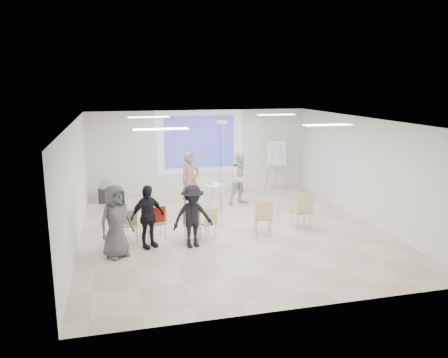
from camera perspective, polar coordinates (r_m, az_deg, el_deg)
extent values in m
cube|color=beige|center=(12.18, 0.91, -6.78)|extent=(8.00, 9.00, 0.10)
cube|color=white|center=(11.53, 0.97, 7.92)|extent=(8.00, 9.00, 0.10)
cube|color=silver|center=(16.13, -3.22, 3.66)|extent=(8.00, 0.10, 3.00)
cube|color=silver|center=(11.43, -19.08, -0.67)|extent=(0.10, 9.00, 3.00)
cube|color=silver|center=(13.37, 17.97, 1.23)|extent=(0.10, 9.00, 3.00)
cube|color=silver|center=(16.01, -3.19, 4.87)|extent=(3.20, 0.01, 2.30)
cube|color=#353CB4|center=(16.00, -3.18, 4.86)|extent=(2.60, 0.01, 1.90)
cylinder|color=white|center=(14.32, -1.33, -3.50)|extent=(0.51, 0.51, 0.05)
cylinder|color=white|center=(14.23, -1.34, -2.20)|extent=(0.14, 0.14, 0.67)
cylinder|color=white|center=(14.14, -1.34, -0.79)|extent=(0.69, 0.69, 0.04)
cube|color=white|center=(14.12, -1.11, -0.69)|extent=(0.24, 0.20, 0.01)
cube|color=teal|center=(14.16, -1.74, -0.62)|extent=(0.17, 0.22, 0.02)
imported|color=#936E5A|center=(13.78, -4.42, 0.21)|extent=(0.91, 0.78, 2.10)
imported|color=silver|center=(14.44, 2.24, 0.49)|extent=(1.10, 0.98, 1.94)
cube|color=silver|center=(13.98, -3.89, 1.80)|extent=(0.09, 0.13, 0.04)
cube|color=white|center=(14.56, 1.29, 1.96)|extent=(0.08, 0.14, 0.04)
cube|color=#CFB678|center=(11.42, -11.94, -5.84)|extent=(0.51, 0.51, 0.04)
cube|color=tan|center=(11.17, -12.27, -4.98)|extent=(0.41, 0.20, 0.38)
cylinder|color=gray|center=(11.39, -12.91, -7.10)|extent=(0.03, 0.03, 0.42)
cylinder|color=gray|center=(11.30, -11.33, -7.19)|extent=(0.03, 0.03, 0.42)
cylinder|color=#92949A|center=(11.68, -12.44, -6.58)|extent=(0.03, 0.03, 0.42)
cylinder|color=gray|center=(11.59, -10.89, -6.66)|extent=(0.03, 0.03, 0.42)
cube|color=tan|center=(11.42, -8.81, -5.65)|extent=(0.51, 0.51, 0.04)
cube|color=tan|center=(11.17, -8.47, -4.73)|extent=(0.42, 0.20, 0.39)
cylinder|color=#979B9F|center=(11.29, -9.24, -7.09)|extent=(0.03, 0.03, 0.43)
cylinder|color=gray|center=(11.41, -7.67, -6.83)|extent=(0.03, 0.03, 0.43)
cylinder|color=gray|center=(11.58, -9.85, -6.60)|extent=(0.03, 0.03, 0.43)
cylinder|color=gray|center=(11.70, -8.32, -6.36)|extent=(0.03, 0.03, 0.43)
cube|color=tan|center=(11.19, -4.09, -5.83)|extent=(0.54, 0.54, 0.04)
cube|color=tan|center=(10.92, -4.27, -4.90)|extent=(0.43, 0.22, 0.41)
cylinder|color=gray|center=(11.13, -5.09, -7.22)|extent=(0.03, 0.03, 0.45)
cylinder|color=#929499|center=(11.08, -3.31, -7.29)|extent=(0.03, 0.03, 0.45)
cylinder|color=gray|center=(11.45, -4.81, -6.65)|extent=(0.03, 0.03, 0.45)
cylinder|color=gray|center=(11.40, -3.08, -6.70)|extent=(0.03, 0.03, 0.45)
cube|color=tan|center=(11.38, -2.19, -5.73)|extent=(0.51, 0.51, 0.04)
cube|color=tan|center=(11.18, -1.64, -4.84)|extent=(0.38, 0.23, 0.37)
cylinder|color=gray|center=(11.25, -2.35, -7.09)|extent=(0.03, 0.03, 0.40)
cylinder|color=gray|center=(11.42, -1.09, -6.77)|extent=(0.03, 0.03, 0.40)
cylinder|color=gray|center=(11.49, -3.28, -6.68)|extent=(0.03, 0.03, 0.40)
cylinder|color=#92949A|center=(11.66, -2.02, -6.37)|extent=(0.03, 0.03, 0.40)
cube|color=tan|center=(11.60, 5.11, -4.99)|extent=(0.55, 0.55, 0.04)
cube|color=tan|center=(11.31, 5.26, -4.00)|extent=(0.47, 0.19, 0.44)
cylinder|color=gray|center=(11.48, 4.25, -6.49)|extent=(0.03, 0.03, 0.48)
cylinder|color=gray|center=(11.52, 6.12, -6.46)|extent=(0.03, 0.03, 0.48)
cylinder|color=gray|center=(11.83, 4.08, -5.90)|extent=(0.03, 0.03, 0.48)
cylinder|color=gray|center=(11.87, 5.88, -5.87)|extent=(0.03, 0.03, 0.48)
cube|color=tan|center=(12.24, 10.06, -4.20)|extent=(0.47, 0.47, 0.04)
cube|color=tan|center=(11.97, 10.54, -3.23)|extent=(0.46, 0.10, 0.44)
cylinder|color=#92949A|center=(12.08, 9.57, -5.66)|extent=(0.02, 0.02, 0.48)
cylinder|color=#94969C|center=(12.23, 11.17, -5.50)|extent=(0.02, 0.02, 0.48)
cylinder|color=gray|center=(12.40, 8.87, -5.15)|extent=(0.02, 0.02, 0.48)
cylinder|color=gray|center=(12.55, 10.43, -5.00)|extent=(0.02, 0.02, 0.48)
cube|color=maroon|center=(11.13, -8.75, -4.63)|extent=(0.42, 0.21, 0.39)
imported|color=black|center=(11.20, -4.11, -5.64)|extent=(0.39, 0.34, 0.03)
imported|color=black|center=(10.75, -9.99, -4.29)|extent=(1.22, 1.05, 1.80)
imported|color=black|center=(10.65, -4.12, -4.36)|extent=(1.23, 0.81, 1.77)
imported|color=#515156|center=(10.32, -13.96, -4.84)|extent=(1.12, 1.02, 1.92)
cylinder|color=gray|center=(16.29, 6.00, 1.57)|extent=(0.28, 0.29, 1.77)
cylinder|color=#96999F|center=(16.35, 7.75, 1.56)|extent=(0.38, 0.13, 1.77)
cylinder|color=#969A9F|center=(16.63, 6.76, 1.78)|extent=(0.12, 0.39, 1.77)
cube|color=white|center=(16.34, 6.88, 3.55)|extent=(0.73, 0.37, 0.99)
cube|color=gray|center=(16.32, 6.91, 5.13)|extent=(0.71, 0.24, 0.07)
cube|color=black|center=(15.25, -15.16, -2.04)|extent=(0.49, 0.41, 0.46)
cube|color=#93969B|center=(15.18, -15.23, -0.83)|extent=(0.35, 0.31, 0.20)
cylinder|color=black|center=(15.20, -15.86, -3.02)|extent=(0.06, 0.06, 0.06)
cylinder|color=black|center=(15.16, -14.49, -2.99)|extent=(0.06, 0.06, 0.06)
cylinder|color=black|center=(15.47, -15.73, -2.75)|extent=(0.06, 0.06, 0.06)
cylinder|color=black|center=(15.42, -14.38, -2.72)|extent=(0.06, 0.06, 0.06)
cube|color=white|center=(13.03, -0.32, 7.43)|extent=(0.30, 0.25, 0.10)
cylinder|color=gray|center=(13.02, -0.32, 7.91)|extent=(0.04, 0.04, 0.14)
cylinder|color=black|center=(13.14, -0.48, 1.15)|extent=(0.01, 0.01, 2.77)
cylinder|color=white|center=(13.14, -0.04, 1.15)|extent=(0.01, 0.01, 2.77)
cube|color=white|center=(13.18, -9.83, 7.96)|extent=(1.20, 0.30, 0.02)
cube|color=white|center=(14.05, 6.82, 8.33)|extent=(1.20, 0.30, 0.02)
cube|color=white|center=(9.71, -8.26, 6.46)|extent=(1.20, 0.30, 0.02)
cube|color=white|center=(10.86, 13.38, 6.88)|extent=(1.20, 0.30, 0.02)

